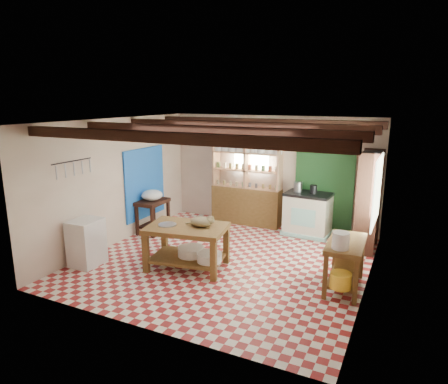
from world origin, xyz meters
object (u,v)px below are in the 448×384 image
at_px(work_table, 187,247).
at_px(white_cabinet, 86,242).
at_px(prep_table, 153,216).
at_px(right_counter, 345,265).
at_px(cat, 201,222).
at_px(stove, 308,214).

relative_size(work_table, white_cabinet, 1.62).
bearing_deg(work_table, prep_table, 132.26).
bearing_deg(right_counter, work_table, -173.87).
relative_size(work_table, cat, 3.51).
bearing_deg(work_table, white_cabinet, -167.94).
bearing_deg(white_cabinet, prep_table, 86.98).
relative_size(stove, cat, 2.49).
height_order(stove, prep_table, stove).
relative_size(white_cabinet, right_counter, 0.77).
relative_size(stove, white_cabinet, 1.15).
bearing_deg(stove, right_counter, -59.23).
distance_m(prep_table, white_cabinet, 2.02).
bearing_deg(stove, white_cabinet, -130.05).
xyz_separation_m(white_cabinet, cat, (1.96, 0.78, 0.45)).
bearing_deg(white_cabinet, stove, 44.05).
relative_size(work_table, prep_table, 1.83).
bearing_deg(stove, work_table, -115.47).
bearing_deg(right_counter, stove, 114.78).
height_order(stove, cat, cat).
bearing_deg(work_table, right_counter, -0.99).
xyz_separation_m(stove, cat, (-1.26, -2.61, 0.39)).
xyz_separation_m(work_table, cat, (0.24, 0.09, 0.48)).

